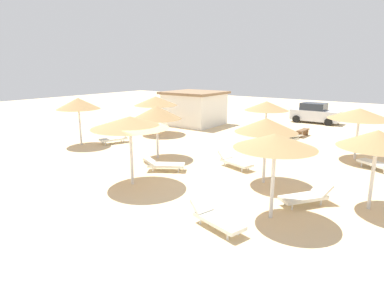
# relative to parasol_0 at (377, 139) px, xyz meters

# --- Properties ---
(ground_plane) EXTENTS (80.00, 80.00, 0.00)m
(ground_plane) POSITION_rel_parasol_0_xyz_m (-7.67, -2.82, -2.47)
(ground_plane) COLOR beige
(parasol_0) EXTENTS (2.51, 2.51, 2.77)m
(parasol_0) POSITION_rel_parasol_0_xyz_m (0.00, 0.00, 0.00)
(parasol_0) COLOR silver
(parasol_0) RESTS_ON ground
(parasol_1) EXTENTS (2.64, 2.64, 2.94)m
(parasol_1) POSITION_rel_parasol_0_xyz_m (-16.14, 0.03, 0.12)
(parasol_1) COLOR silver
(parasol_1) RESTS_ON ground
(parasol_2) EXTENTS (3.14, 3.14, 2.86)m
(parasol_2) POSITION_rel_parasol_0_xyz_m (-8.39, -3.06, 0.14)
(parasol_2) COLOR silver
(parasol_2) RESTS_ON ground
(parasol_3) EXTENTS (2.86, 2.86, 2.61)m
(parasol_3) POSITION_rel_parasol_0_xyz_m (-7.34, 7.99, -0.16)
(parasol_3) COLOR silver
(parasol_3) RESTS_ON ground
(parasol_4) EXTENTS (2.58, 2.58, 2.79)m
(parasol_4) POSITION_rel_parasol_0_xyz_m (-2.46, -2.63, 0.08)
(parasol_4) COLOR silver
(parasol_4) RESTS_ON ground
(parasol_5) EXTENTS (3.11, 3.11, 2.72)m
(parasol_5) POSITION_rel_parasol_0_xyz_m (-14.71, 5.46, -0.08)
(parasol_5) COLOR silver
(parasol_5) RESTS_ON ground
(parasol_6) EXTENTS (2.56, 2.56, 2.76)m
(parasol_6) POSITION_rel_parasol_0_xyz_m (-4.04, 0.34, -0.01)
(parasol_6) COLOR silver
(parasol_6) RESTS_ON ground
(parasol_7) EXTENTS (3.13, 3.13, 2.71)m
(parasol_7) POSITION_rel_parasol_0_xyz_m (-1.62, 6.51, -0.04)
(parasol_7) COLOR silver
(parasol_7) RESTS_ON ground
(parasol_8) EXTENTS (2.61, 2.61, 2.80)m
(parasol_8) POSITION_rel_parasol_0_xyz_m (-10.26, 0.62, -0.02)
(parasol_8) COLOR silver
(parasol_8) RESTS_ON ground
(lounger_0) EXTENTS (1.61, 1.91, 0.72)m
(lounger_0) POSITION_rel_parasol_0_xyz_m (-1.86, -0.90, -2.15)
(lounger_0) COLOR silver
(lounger_0) RESTS_ON ground
(lounger_1) EXTENTS (1.26, 2.00, 0.70)m
(lounger_1) POSITION_rel_parasol_0_xyz_m (-14.79, 1.63, -2.15)
(lounger_1) COLOR silver
(lounger_1) RESTS_ON ground
(lounger_2) EXTENTS (1.96, 1.53, 0.68)m
(lounger_2) POSITION_rel_parasol_0_xyz_m (-8.53, -0.92, -2.15)
(lounger_2) COLOR silver
(lounger_2) RESTS_ON ground
(lounger_3) EXTENTS (1.94, 1.62, 0.62)m
(lounger_3) POSITION_rel_parasol_0_xyz_m (-5.96, 8.64, -2.16)
(lounger_3) COLOR silver
(lounger_3) RESTS_ON ground
(lounger_4) EXTENTS (1.99, 1.13, 0.72)m
(lounger_4) POSITION_rel_parasol_0_xyz_m (-3.54, -4.27, -2.15)
(lounger_4) COLOR silver
(lounger_4) RESTS_ON ground
(lounger_5) EXTENTS (1.97, 0.99, 0.73)m
(lounger_5) POSITION_rel_parasol_0_xyz_m (-16.69, 5.47, -2.15)
(lounger_5) COLOR silver
(lounger_5) RESTS_ON ground
(lounger_6) EXTENTS (2.00, 1.18, 0.71)m
(lounger_6) POSITION_rel_parasol_0_xyz_m (-6.07, 1.50, -2.15)
(lounger_6) COLOR silver
(lounger_6) RESTS_ON ground
(lounger_7) EXTENTS (1.95, 1.52, 0.72)m
(lounger_7) POSITION_rel_parasol_0_xyz_m (-0.33, 5.08, -2.15)
(lounger_7) COLOR silver
(lounger_7) RESTS_ON ground
(bench_0) EXTENTS (0.50, 1.52, 0.49)m
(bench_0) POSITION_rel_parasol_0_xyz_m (-5.73, 10.76, -2.12)
(bench_0) COLOR brown
(bench_0) RESTS_ON ground
(parked_car) EXTENTS (4.02, 2.03, 1.72)m
(parked_car) POSITION_rel_parasol_0_xyz_m (-6.75, 17.15, -1.64)
(parked_car) COLOR silver
(parked_car) RESTS_ON ground
(beach_cabana) EXTENTS (4.50, 4.33, 2.78)m
(beach_cabana) POSITION_rel_parasol_0_xyz_m (-14.73, 10.24, -1.06)
(beach_cabana) COLOR white
(beach_cabana) RESTS_ON ground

